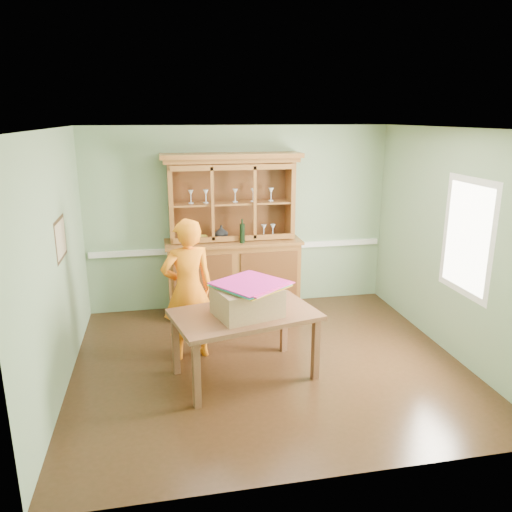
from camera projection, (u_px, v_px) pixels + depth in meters
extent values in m
plane|color=#402514|center=(268.00, 363.00, 5.92)|extent=(4.50, 4.50, 0.00)
plane|color=white|center=(270.00, 128.00, 5.18)|extent=(4.50, 4.50, 0.00)
plane|color=gray|center=(240.00, 218.00, 7.44)|extent=(4.50, 0.00, 4.50)
plane|color=gray|center=(56.00, 265.00, 5.13)|extent=(0.00, 4.00, 4.00)
plane|color=gray|center=(452.00, 244.00, 5.97)|extent=(0.00, 4.00, 4.00)
plane|color=gray|center=(328.00, 324.00, 3.66)|extent=(4.50, 0.00, 4.50)
cube|color=white|center=(240.00, 248.00, 7.54)|extent=(4.41, 0.05, 0.08)
cube|color=#372716|center=(61.00, 239.00, 5.37)|extent=(0.03, 0.60, 0.46)
cube|color=tan|center=(62.00, 239.00, 5.37)|extent=(0.01, 0.52, 0.38)
cube|color=white|center=(467.00, 237.00, 5.64)|extent=(0.03, 0.96, 1.36)
cube|color=white|center=(466.00, 237.00, 5.64)|extent=(0.01, 0.80, 1.20)
cube|color=brown|center=(234.00, 277.00, 7.36)|extent=(1.89, 0.58, 1.05)
cube|color=brown|center=(233.00, 242.00, 7.20)|extent=(1.96, 0.64, 0.04)
cube|color=#5E3016|center=(230.00, 199.00, 7.31)|extent=(1.79, 0.04, 1.11)
cube|color=brown|center=(171.00, 203.00, 6.98)|extent=(0.06, 0.40, 1.11)
cube|color=brown|center=(290.00, 199.00, 7.30)|extent=(0.06, 0.40, 1.11)
cube|color=brown|center=(231.00, 160.00, 6.98)|extent=(1.89, 0.46, 0.06)
cube|color=brown|center=(231.00, 155.00, 6.95)|extent=(1.98, 0.51, 0.06)
cube|color=brown|center=(232.00, 203.00, 7.15)|extent=(1.66, 0.35, 0.03)
imported|color=#B2B2B7|center=(221.00, 232.00, 7.24)|extent=(0.19, 0.19, 0.20)
imported|color=gold|center=(200.00, 238.00, 7.20)|extent=(0.23, 0.23, 0.06)
cylinder|color=black|center=(242.00, 231.00, 7.01)|extent=(0.07, 0.07, 0.34)
cube|color=brown|center=(245.00, 315.00, 5.43)|extent=(1.70, 1.25, 0.05)
cube|color=brown|center=(196.00, 375.00, 4.93)|extent=(0.09, 0.09, 0.71)
cube|color=brown|center=(176.00, 344.00, 5.59)|extent=(0.09, 0.09, 0.71)
cube|color=brown|center=(316.00, 349.00, 5.47)|extent=(0.09, 0.09, 0.71)
cube|color=brown|center=(284.00, 324.00, 6.13)|extent=(0.09, 0.09, 0.71)
cube|color=#9F7D52|center=(247.00, 301.00, 5.32)|extent=(0.78, 0.69, 0.31)
cube|color=gold|center=(251.00, 287.00, 5.30)|extent=(0.88, 0.88, 0.01)
cube|color=#37BD79|center=(251.00, 286.00, 5.30)|extent=(0.88, 0.88, 0.01)
cube|color=#30C0E5|center=(251.00, 285.00, 5.29)|extent=(0.88, 0.88, 0.01)
cube|color=pink|center=(251.00, 284.00, 5.29)|extent=(0.88, 0.88, 0.01)
cube|color=#D72079|center=(251.00, 283.00, 5.29)|extent=(0.88, 0.88, 0.01)
cube|color=#CC1F8A|center=(251.00, 283.00, 5.29)|extent=(0.88, 0.88, 0.01)
imported|color=orange|center=(188.00, 290.00, 5.86)|extent=(0.69, 0.53, 1.71)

